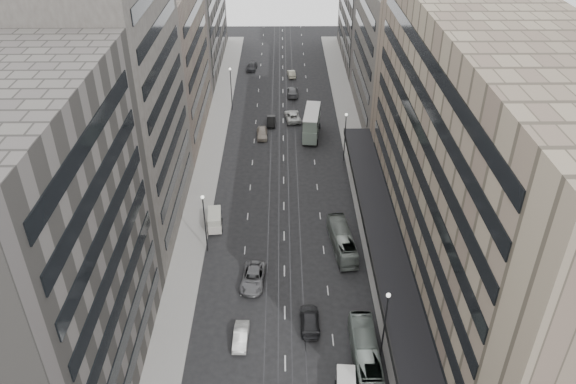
{
  "coord_description": "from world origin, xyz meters",
  "views": [
    {
      "loc": [
        -0.13,
        -43.84,
        44.54
      ],
      "look_at": [
        0.52,
        16.02,
        6.18
      ],
      "focal_mm": 35.0,
      "sensor_mm": 36.0,
      "label": 1
    }
  ],
  "objects_px": {
    "bus_far": "(342,241)",
    "pedestrian": "(420,356)",
    "bus_near": "(366,355)",
    "double_decker": "(312,123)",
    "sedan_1": "(241,336)",
    "panel_van": "(215,220)",
    "sedan_2": "(253,278)"
  },
  "relations": [
    {
      "from": "double_decker",
      "to": "sedan_2",
      "type": "height_order",
      "value": "double_decker"
    },
    {
      "from": "sedan_1",
      "to": "sedan_2",
      "type": "bearing_deg",
      "value": 86.35
    },
    {
      "from": "sedan_2",
      "to": "pedestrian",
      "type": "bearing_deg",
      "value": -29.81
    },
    {
      "from": "double_decker",
      "to": "panel_van",
      "type": "distance_m",
      "value": 30.34
    },
    {
      "from": "bus_near",
      "to": "double_decker",
      "type": "relative_size",
      "value": 1.13
    },
    {
      "from": "bus_far",
      "to": "panel_van",
      "type": "xyz_separation_m",
      "value": [
        -16.5,
        4.7,
        -0.0
      ]
    },
    {
      "from": "double_decker",
      "to": "sedan_2",
      "type": "bearing_deg",
      "value": -95.57
    },
    {
      "from": "bus_far",
      "to": "pedestrian",
      "type": "height_order",
      "value": "bus_far"
    },
    {
      "from": "double_decker",
      "to": "panel_van",
      "type": "xyz_separation_m",
      "value": [
        -14.08,
        -26.84,
        -1.23
      ]
    },
    {
      "from": "bus_near",
      "to": "sedan_2",
      "type": "height_order",
      "value": "bus_near"
    },
    {
      "from": "double_decker",
      "to": "sedan_1",
      "type": "xyz_separation_m",
      "value": [
        -9.46,
        -46.75,
        -1.87
      ]
    },
    {
      "from": "bus_near",
      "to": "sedan_1",
      "type": "relative_size",
      "value": 2.41
    },
    {
      "from": "panel_van",
      "to": "sedan_2",
      "type": "height_order",
      "value": "panel_van"
    },
    {
      "from": "bus_near",
      "to": "pedestrian",
      "type": "distance_m",
      "value": 5.47
    },
    {
      "from": "pedestrian",
      "to": "sedan_2",
      "type": "bearing_deg",
      "value": -43.66
    },
    {
      "from": "sedan_1",
      "to": "pedestrian",
      "type": "relative_size",
      "value": 2.42
    },
    {
      "from": "bus_far",
      "to": "double_decker",
      "type": "height_order",
      "value": "double_decker"
    },
    {
      "from": "panel_van",
      "to": "sedan_1",
      "type": "distance_m",
      "value": 20.45
    },
    {
      "from": "double_decker",
      "to": "sedan_1",
      "type": "relative_size",
      "value": 2.13
    },
    {
      "from": "sedan_1",
      "to": "double_decker",
      "type": "bearing_deg",
      "value": 80.78
    },
    {
      "from": "bus_near",
      "to": "panel_van",
      "type": "bearing_deg",
      "value": -53.64
    },
    {
      "from": "double_decker",
      "to": "pedestrian",
      "type": "relative_size",
      "value": 5.16
    },
    {
      "from": "bus_far",
      "to": "sedan_1",
      "type": "distance_m",
      "value": 19.32
    },
    {
      "from": "sedan_2",
      "to": "sedan_1",
      "type": "bearing_deg",
      "value": -90.59
    },
    {
      "from": "panel_van",
      "to": "bus_far",
      "type": "bearing_deg",
      "value": -21.41
    },
    {
      "from": "sedan_1",
      "to": "panel_van",
      "type": "bearing_deg",
      "value": 105.3
    },
    {
      "from": "double_decker",
      "to": "sedan_2",
      "type": "distance_m",
      "value": 38.81
    },
    {
      "from": "bus_far",
      "to": "sedan_1",
      "type": "xyz_separation_m",
      "value": [
        -11.88,
        -15.22,
        -0.64
      ]
    },
    {
      "from": "bus_near",
      "to": "sedan_2",
      "type": "bearing_deg",
      "value": -46.5
    },
    {
      "from": "bus_near",
      "to": "sedan_1",
      "type": "height_order",
      "value": "bus_near"
    },
    {
      "from": "bus_near",
      "to": "pedestrian",
      "type": "relative_size",
      "value": 5.84
    },
    {
      "from": "panel_van",
      "to": "pedestrian",
      "type": "xyz_separation_m",
      "value": [
        22.55,
        -22.93,
        -0.32
      ]
    }
  ]
}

